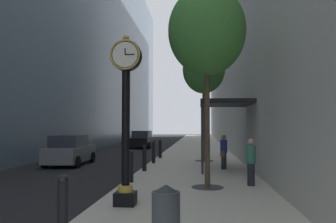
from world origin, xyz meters
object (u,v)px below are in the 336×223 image
object	(u,v)px
bollard_fourth	(144,157)
car_black_near	(142,140)
bollard_fifth	(154,152)
street_tree_near	(207,32)
bollard_third	(131,165)
street_tree_mid_near	(204,70)
bollard_sixth	(160,148)
car_grey_mid	(70,151)
bollard_nearest	(63,205)
pedestrian_walking	(224,151)
street_clock	(126,111)
trash_bin	(166,213)
pedestrian_by_clock	(251,161)

from	to	relation	value
bollard_fourth	car_black_near	size ratio (longest dim) A/B	0.27
bollard_fifth	street_tree_near	size ratio (longest dim) A/B	0.17
bollard_third	street_tree_mid_near	bearing A→B (deg)	70.36
bollard_sixth	street_tree_near	bearing A→B (deg)	-74.88
bollard_fifth	car_grey_mid	size ratio (longest dim) A/B	0.28
bollard_nearest	bollard_third	bearing A→B (deg)	90.00
bollard_third	car_grey_mid	bearing A→B (deg)	127.14
car_black_near	bollard_fourth	bearing A→B (deg)	-80.22
bollard_third	pedestrian_walking	distance (m)	5.62
street_clock	trash_bin	size ratio (longest dim) A/B	4.38
street_clock	car_grey_mid	bearing A→B (deg)	118.35
bollard_sixth	car_grey_mid	size ratio (longest dim) A/B	0.28
bollard_fourth	pedestrian_walking	xyz separation A→B (m)	(3.74, 0.95, 0.25)
bollard_fourth	bollard_fifth	bearing A→B (deg)	90.00
bollard_sixth	car_black_near	bearing A→B (deg)	104.98
car_black_near	street_clock	bearing A→B (deg)	-81.55
bollard_nearest	bollard_third	world-z (taller)	same
bollard_third	pedestrian_walking	size ratio (longest dim) A/B	0.72
bollard_third	bollard_fourth	bearing A→B (deg)	90.00
pedestrian_walking	car_grey_mid	distance (m)	8.82
street_tree_mid_near	pedestrian_walking	xyz separation A→B (m)	(0.90, -3.78, -4.60)
street_tree_near	car_black_near	xyz separation A→B (m)	(-5.97, 22.20, -4.71)
street_tree_near	car_grey_mid	bearing A→B (deg)	136.80
bollard_fifth	street_tree_mid_near	distance (m)	5.82
bollard_sixth	street_tree_mid_near	bearing A→B (deg)	-31.18
bollard_fourth	street_tree_near	size ratio (longest dim) A/B	0.17
bollard_sixth	bollard_fourth	bearing A→B (deg)	-90.00
car_grey_mid	car_black_near	bearing A→B (deg)	83.61
bollard_fifth	car_grey_mid	distance (m)	4.81
car_grey_mid	trash_bin	bearing A→B (deg)	-62.20
street_clock	pedestrian_walking	size ratio (longest dim) A/B	2.75
bollard_sixth	trash_bin	xyz separation A→B (m)	(1.96, -16.17, -0.09)
bollard_third	street_tree_near	world-z (taller)	street_tree_near
pedestrian_by_clock	car_grey_mid	size ratio (longest dim) A/B	0.39
street_clock	bollard_fifth	size ratio (longest dim) A/B	3.83
street_clock	bollard_fourth	distance (m)	7.18
bollard_third	car_black_near	xyz separation A→B (m)	(-3.13, 21.36, 0.07)
bollard_sixth	bollard_nearest	bearing A→B (deg)	-90.00
street_clock	street_tree_mid_near	distance (m)	12.21
bollard_nearest	car_black_near	size ratio (longest dim) A/B	0.27
car_grey_mid	bollard_nearest	bearing A→B (deg)	-69.42
street_clock	trash_bin	bearing A→B (deg)	-64.20
pedestrian_by_clock	car_grey_mid	world-z (taller)	pedestrian_by_clock
bollard_nearest	bollard_sixth	size ratio (longest dim) A/B	1.00
trash_bin	bollard_third	bearing A→B (deg)	106.81
bollard_fourth	street_clock	bearing A→B (deg)	-85.06
pedestrian_walking	bollard_fourth	bearing A→B (deg)	-165.72
bollard_fifth	pedestrian_by_clock	distance (m)	8.07
bollard_nearest	bollard_third	xyz separation A→B (m)	(0.00, 6.45, 0.00)
bollard_third	pedestrian_walking	xyz separation A→B (m)	(3.74, 4.18, 0.25)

